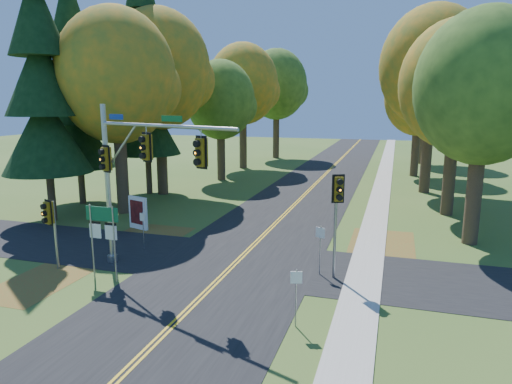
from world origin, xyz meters
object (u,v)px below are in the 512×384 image
(traffic_mast, at_px, (133,167))
(route_sign_cluster, at_px, (103,228))
(info_kiosk, at_px, (138,213))
(east_signal_pole, at_px, (337,201))

(traffic_mast, height_order, route_sign_cluster, traffic_mast)
(route_sign_cluster, distance_m, info_kiosk, 8.53)
(traffic_mast, xyz_separation_m, east_signal_pole, (8.97, 1.70, -1.35))
(east_signal_pole, relative_size, route_sign_cluster, 1.39)
(info_kiosk, bearing_deg, east_signal_pole, -2.24)
(route_sign_cluster, relative_size, info_kiosk, 1.68)
(traffic_mast, bearing_deg, route_sign_cluster, -98.34)
(traffic_mast, relative_size, route_sign_cluster, 2.32)
(route_sign_cluster, bearing_deg, traffic_mast, 61.37)
(info_kiosk, bearing_deg, route_sign_cluster, -50.47)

